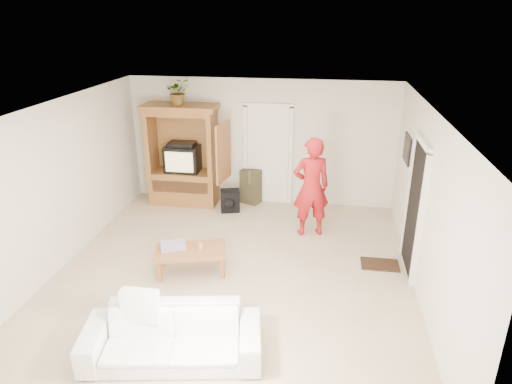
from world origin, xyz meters
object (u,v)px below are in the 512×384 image
Objects in this scene: coffee_table at (191,252)px; man at (311,187)px; armoire at (184,162)px; sofa at (172,336)px.

man is at bearing 27.33° from coffee_table.
coffee_table is (0.92, -2.74, -0.56)m from armoire.
armoire reaches higher than sofa.
sofa is (-1.44, -3.51, -0.61)m from man.
man is 3.84m from sofa.
man is 2.47m from coffee_table.
armoire reaches higher than coffee_table.
man is 0.89× the size of sofa.
sofa is at bearing 50.30° from man.
coffee_table is (-1.77, -1.64, -0.56)m from man.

